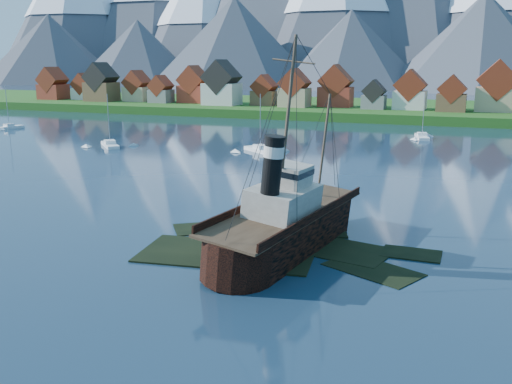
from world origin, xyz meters
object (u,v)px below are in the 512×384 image
(tugboat_wreck, at_px, (289,220))
(sailboat_c, at_px, (260,151))
(sailboat_a, at_px, (110,145))
(sailboat_b, at_px, (9,128))
(sailboat_e, at_px, (422,137))

(tugboat_wreck, xyz_separation_m, sailboat_c, (-25.91, 60.10, -2.65))
(sailboat_a, bearing_deg, sailboat_b, 114.13)
(tugboat_wreck, height_order, sailboat_b, tugboat_wreck)
(tugboat_wreck, relative_size, sailboat_b, 2.26)
(sailboat_a, height_order, sailboat_b, sailboat_b)
(sailboat_a, relative_size, sailboat_b, 0.98)
(sailboat_a, distance_m, sailboat_b, 52.36)
(tugboat_wreck, bearing_deg, sailboat_c, 121.43)
(sailboat_b, bearing_deg, sailboat_c, -0.13)
(sailboat_e, bearing_deg, sailboat_c, -142.43)
(sailboat_e, bearing_deg, sailboat_b, 179.15)
(sailboat_c, bearing_deg, sailboat_b, 119.09)
(sailboat_a, height_order, sailboat_e, sailboat_a)
(sailboat_b, distance_m, sailboat_e, 117.98)
(sailboat_c, bearing_deg, tugboat_wreck, -118.21)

